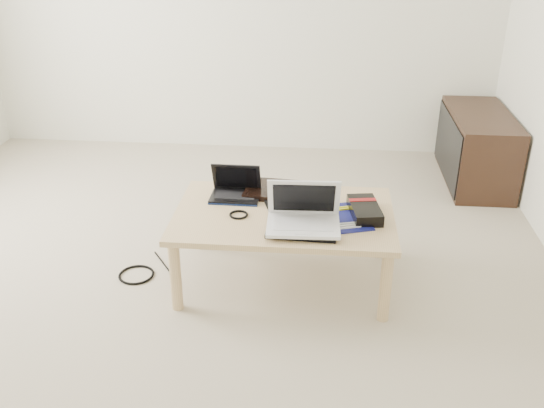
# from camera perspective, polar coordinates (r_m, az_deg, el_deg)

# --- Properties ---
(ground) EXTENTS (4.00, 4.00, 0.00)m
(ground) POSITION_cam_1_polar(r_m,az_deg,el_deg) (3.31, -7.80, -6.69)
(ground) COLOR beige
(ground) RESTS_ON ground
(coffee_table) EXTENTS (1.10, 0.70, 0.40)m
(coffee_table) POSITION_cam_1_polar(r_m,az_deg,el_deg) (3.07, 1.13, -1.62)
(coffee_table) COLOR tan
(coffee_table) RESTS_ON ground
(media_cabinet) EXTENTS (0.41, 0.90, 0.50)m
(media_cabinet) POSITION_cam_1_polar(r_m,az_deg,el_deg) (4.56, 18.64, 5.05)
(media_cabinet) COLOR #372316
(media_cabinet) RESTS_ON ground
(book) EXTENTS (0.32, 0.28, 0.03)m
(book) POSITION_cam_1_polar(r_m,az_deg,el_deg) (3.25, 0.18, 1.31)
(book) COLOR black
(book) RESTS_ON coffee_table
(netbook) EXTENTS (0.26, 0.19, 0.18)m
(netbook) POSITION_cam_1_polar(r_m,az_deg,el_deg) (3.20, -3.45, 1.31)
(netbook) COLOR black
(netbook) RESTS_ON coffee_table
(tablet) EXTENTS (0.30, 0.26, 0.01)m
(tablet) POSITION_cam_1_polar(r_m,az_deg,el_deg) (3.11, 1.84, -0.11)
(tablet) COLOR black
(tablet) RESTS_ON coffee_table
(remote) EXTENTS (0.07, 0.25, 0.02)m
(remote) POSITION_cam_1_polar(r_m,az_deg,el_deg) (3.03, 3.43, -0.76)
(remote) COLOR #B5B4B9
(remote) RESTS_ON coffee_table
(neoprene_sleeve) EXTENTS (0.34, 0.26, 0.02)m
(neoprene_sleeve) POSITION_cam_1_polar(r_m,az_deg,el_deg) (2.89, 2.90, -2.20)
(neoprene_sleeve) COLOR black
(neoprene_sleeve) RESTS_ON coffee_table
(white_laptop) EXTENTS (0.35, 0.26, 0.23)m
(white_laptop) POSITION_cam_1_polar(r_m,az_deg,el_deg) (2.87, 2.97, -1.12)
(white_laptop) COLOR white
(white_laptop) RESTS_ON neoprene_sleeve
(motherboard) EXTENTS (0.33, 0.38, 0.01)m
(motherboard) POSITION_cam_1_polar(r_m,az_deg,el_deg) (3.00, 6.44, -1.30)
(motherboard) COLOR #0C1052
(motherboard) RESTS_ON coffee_table
(gpu_box) EXTENTS (0.18, 0.29, 0.06)m
(gpu_box) POSITION_cam_1_polar(r_m,az_deg,el_deg) (3.04, 8.71, -0.57)
(gpu_box) COLOR black
(gpu_box) RESTS_ON coffee_table
(cable_coil) EXTENTS (0.11, 0.11, 0.01)m
(cable_coil) POSITION_cam_1_polar(r_m,az_deg,el_deg) (3.02, -3.16, -1.01)
(cable_coil) COLOR black
(cable_coil) RESTS_ON coffee_table
(floor_cable_coil) EXTENTS (0.22, 0.22, 0.01)m
(floor_cable_coil) POSITION_cam_1_polar(r_m,az_deg,el_deg) (3.35, -12.65, -6.52)
(floor_cable_coil) COLOR black
(floor_cable_coil) RESTS_ON ground
(floor_cable_trail) EXTENTS (0.23, 0.32, 0.01)m
(floor_cable_trail) POSITION_cam_1_polar(r_m,az_deg,el_deg) (3.39, -9.88, -5.93)
(floor_cable_trail) COLOR black
(floor_cable_trail) RESTS_ON ground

